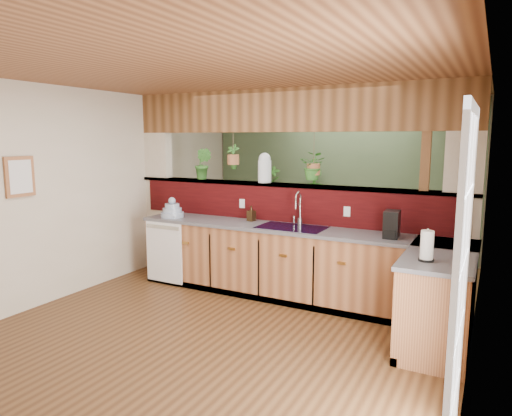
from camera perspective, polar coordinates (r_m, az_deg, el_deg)
The scene contains 27 objects.
ground at distance 5.10m, azimuth -2.78°, elevation -14.04°, with size 4.60×7.00×0.01m, color #4D2F17.
ceiling at distance 4.75m, azimuth -3.02°, elevation 16.30°, with size 4.60×7.00×0.01m, color brown.
wall_back at distance 7.95m, azimuth 10.11°, elevation 3.74°, with size 4.60×0.02×2.60m, color beige.
wall_left at distance 6.24m, azimuth -21.39°, elevation 1.93°, with size 0.02×7.00×2.60m, color beige.
wall_right at distance 4.10m, azimuth 25.95°, elevation -1.62°, with size 0.02×7.00×2.60m, color beige.
pass_through_partition at distance 5.94m, azimuth 4.00°, elevation 1.14°, with size 4.60×0.21×2.60m.
pass_through_ledge at distance 5.94m, azimuth 3.76°, elevation 2.88°, with size 4.60×0.21×0.04m, color brown.
header_beam at distance 5.92m, azimuth 3.86°, elevation 12.12°, with size 4.60×0.15×0.55m, color brown.
sage_backwall at distance 7.93m, azimuth 10.06°, elevation 3.73°, with size 4.55×0.02×2.55m, color #516847.
countertop at distance 5.38m, azimuth 9.78°, elevation -7.87°, with size 4.14×1.52×0.90m.
dishwasher at distance 6.29m, azimuth -11.43°, elevation -5.41°, with size 0.58×0.03×0.82m.
navy_sink at distance 5.58m, azimuth 4.48°, elevation -3.21°, with size 0.82×0.50×0.18m.
french_door at distance 2.90m, azimuth 24.06°, elevation -10.65°, with size 0.06×1.02×2.16m, color white.
framed_print at distance 5.71m, azimuth -27.42°, elevation 3.49°, with size 0.04×0.35×0.45m.
faucet at distance 5.67m, azimuth 5.35°, elevation 0.11°, with size 0.19×0.19×0.43m.
dish_stack at distance 6.35m, azimuth -10.43°, elevation -0.37°, with size 0.32×0.32×0.28m.
soap_dispenser at distance 5.95m, azimuth -0.59°, elevation -0.68°, with size 0.09×0.09×0.20m, color #342312.
coffee_maker at distance 5.18m, azimuth 16.58°, elevation -2.09°, with size 0.16×0.26×0.29m.
paper_towel at distance 4.29m, azimuth 20.58°, elevation -4.50°, with size 0.14×0.14×0.29m.
glass_jar at distance 6.05m, azimuth 1.09°, elevation 5.07°, with size 0.18×0.18×0.39m.
ledge_plant_left at distance 6.55m, azimuth -6.63°, elevation 5.50°, with size 0.24×0.20×0.44m, color #2F6924.
hanging_plant_a at distance 6.27m, azimuth -2.88°, elevation 7.39°, with size 0.18×0.16×0.45m.
hanging_plant_b at distance 5.77m, azimuth 7.24°, elevation 6.74°, with size 0.32×0.28×0.53m.
shelving_console at distance 8.02m, azimuth 5.50°, elevation -1.90°, with size 1.59×0.42×1.06m, color black.
shelf_plant_a at distance 8.12m, azimuth 2.16°, elevation 3.66°, with size 0.24×0.16×0.45m, color #2F6924.
shelf_plant_b at distance 7.82m, azimuth 7.31°, elevation 3.32°, with size 0.24×0.24×0.43m, color #2F6924.
floor_plant at distance 6.84m, azimuth 16.61°, elevation -5.06°, with size 0.70×0.60×0.77m, color #2F6924.
Camera 1 is at (2.40, -4.05, 1.98)m, focal length 32.00 mm.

